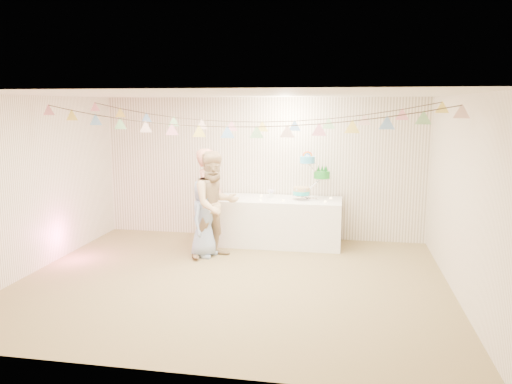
% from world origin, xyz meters
% --- Properties ---
extents(floor, '(6.00, 6.00, 0.00)m').
position_xyz_m(floor, '(0.00, 0.00, 0.00)').
color(floor, olive).
rests_on(floor, ground).
extents(ceiling, '(6.00, 6.00, 0.00)m').
position_xyz_m(ceiling, '(0.00, 0.00, 2.60)').
color(ceiling, beige).
rests_on(ceiling, ground).
extents(back_wall, '(6.00, 6.00, 0.00)m').
position_xyz_m(back_wall, '(0.00, 2.50, 1.30)').
color(back_wall, white).
rests_on(back_wall, ground).
extents(front_wall, '(6.00, 6.00, 0.00)m').
position_xyz_m(front_wall, '(0.00, -2.50, 1.30)').
color(front_wall, white).
rests_on(front_wall, ground).
extents(left_wall, '(5.00, 5.00, 0.00)m').
position_xyz_m(left_wall, '(-3.00, 0.00, 1.30)').
color(left_wall, white).
rests_on(left_wall, ground).
extents(right_wall, '(5.00, 5.00, 0.00)m').
position_xyz_m(right_wall, '(3.00, 0.00, 1.30)').
color(right_wall, white).
rests_on(right_wall, ground).
extents(table, '(2.20, 0.88, 0.82)m').
position_xyz_m(table, '(0.40, 2.02, 0.41)').
color(table, white).
rests_on(table, floor).
extents(cake_stand, '(0.70, 0.41, 0.79)m').
position_xyz_m(cake_stand, '(0.95, 2.07, 1.14)').
color(cake_stand, silver).
rests_on(cake_stand, table).
extents(cake_bottom, '(0.31, 0.31, 0.15)m').
position_xyz_m(cake_bottom, '(0.80, 2.01, 0.84)').
color(cake_bottom, '#2AC7C2').
rests_on(cake_bottom, cake_stand).
extents(cake_middle, '(0.27, 0.27, 0.22)m').
position_xyz_m(cake_middle, '(1.13, 2.16, 1.11)').
color(cake_middle, '#1E8A29').
rests_on(cake_middle, cake_stand).
extents(cake_top_tier, '(0.25, 0.25, 0.19)m').
position_xyz_m(cake_top_tier, '(0.89, 2.04, 1.38)').
color(cake_top_tier, '#48B3E3').
rests_on(cake_top_tier, cake_stand).
extents(platter, '(0.32, 0.32, 0.02)m').
position_xyz_m(platter, '(-0.25, 1.97, 0.76)').
color(platter, white).
rests_on(platter, table).
extents(posy, '(0.14, 0.14, 0.16)m').
position_xyz_m(posy, '(0.24, 2.07, 0.83)').
color(posy, white).
rests_on(posy, table).
extents(person_adult_a, '(0.44, 0.65, 1.74)m').
position_xyz_m(person_adult_a, '(-0.74, 1.50, 0.87)').
color(person_adult_a, tan).
rests_on(person_adult_a, floor).
extents(person_adult_b, '(1.06, 1.06, 1.74)m').
position_xyz_m(person_adult_b, '(-0.52, 1.07, 0.87)').
color(person_adult_b, tan).
rests_on(person_adult_b, floor).
extents(person_child, '(0.55, 0.71, 1.29)m').
position_xyz_m(person_child, '(-0.71, 1.09, 0.64)').
color(person_child, '#8DA1C8').
rests_on(person_child, floor).
extents(bunting_back, '(5.60, 1.10, 0.40)m').
position_xyz_m(bunting_back, '(0.00, 1.10, 2.35)').
color(bunting_back, pink).
rests_on(bunting_back, ceiling).
extents(bunting_front, '(5.60, 0.90, 0.36)m').
position_xyz_m(bunting_front, '(0.00, -0.20, 2.32)').
color(bunting_front, '#72A5E5').
rests_on(bunting_front, ceiling).
extents(tealight_0, '(0.04, 0.04, 0.03)m').
position_xyz_m(tealight_0, '(-0.40, 1.87, 0.84)').
color(tealight_0, '#FFD88C').
rests_on(tealight_0, table).
extents(tealight_1, '(0.04, 0.04, 0.03)m').
position_xyz_m(tealight_1, '(0.05, 2.20, 0.84)').
color(tealight_1, '#FFD88C').
rests_on(tealight_1, table).
extents(tealight_2, '(0.04, 0.04, 0.03)m').
position_xyz_m(tealight_2, '(0.50, 1.80, 0.84)').
color(tealight_2, '#FFD88C').
rests_on(tealight_2, table).
extents(tealight_3, '(0.04, 0.04, 0.03)m').
position_xyz_m(tealight_3, '(0.75, 2.24, 0.84)').
color(tealight_3, '#FFD88C').
rests_on(tealight_3, table).
extents(tealight_4, '(0.04, 0.04, 0.03)m').
position_xyz_m(tealight_4, '(1.22, 1.84, 0.84)').
color(tealight_4, '#FFD88C').
rests_on(tealight_4, table).
extents(tealight_5, '(0.04, 0.04, 0.03)m').
position_xyz_m(tealight_5, '(1.30, 2.17, 0.84)').
color(tealight_5, '#FFD88C').
rests_on(tealight_5, table).
extents(tealight_6, '(0.04, 0.04, 0.03)m').
position_xyz_m(tealight_6, '(0.10, 1.78, 0.84)').
color(tealight_6, '#FFD88C').
rests_on(tealight_6, table).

